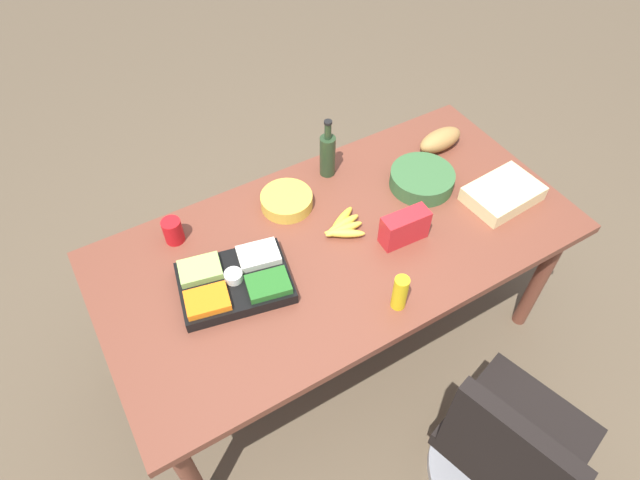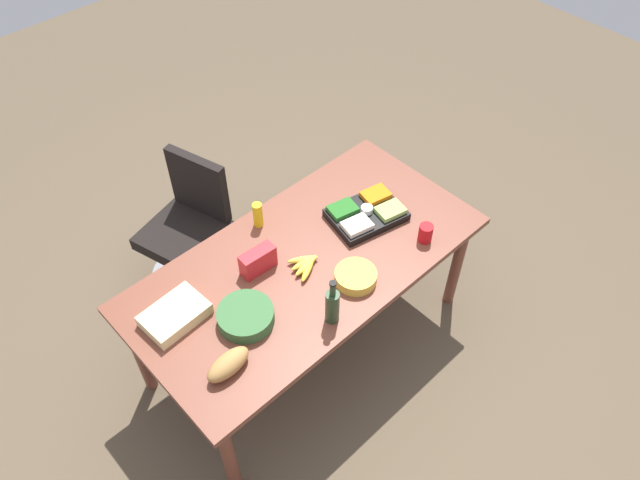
{
  "view_description": "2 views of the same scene",
  "coord_description": "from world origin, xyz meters",
  "px_view_note": "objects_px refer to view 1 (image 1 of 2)",
  "views": [
    {
      "loc": [
        -0.81,
        -1.21,
        2.51
      ],
      "look_at": [
        -0.11,
        -0.03,
        0.88
      ],
      "focal_mm": 30.21,
      "sensor_mm": 36.0,
      "label": 1
    },
    {
      "loc": [
        1.44,
        1.64,
        3.38
      ],
      "look_at": [
        -0.13,
        -0.02,
        0.85
      ],
      "focal_mm": 34.45,
      "sensor_mm": 36.0,
      "label": 2
    }
  ],
  "objects_px": {
    "chip_bag_red": "(405,227)",
    "chip_bowl": "(287,201)",
    "sheet_cake": "(503,194)",
    "veggie_tray": "(235,281)",
    "salad_bowl": "(422,179)",
    "office_chair": "(505,453)",
    "wine_bottle": "(328,154)",
    "red_solo_cup": "(173,231)",
    "conference_table": "(339,252)",
    "banana_bunch": "(343,227)",
    "bread_loaf": "(440,140)",
    "mustard_bottle": "(400,293)"
  },
  "relations": [
    {
      "from": "chip_bag_red",
      "to": "chip_bowl",
      "type": "xyz_separation_m",
      "value": [
        -0.33,
        0.41,
        -0.04
      ]
    },
    {
      "from": "sheet_cake",
      "to": "chip_bowl",
      "type": "bearing_deg",
      "value": 151.88
    },
    {
      "from": "chip_bag_red",
      "to": "veggie_tray",
      "type": "bearing_deg",
      "value": 169.69
    },
    {
      "from": "salad_bowl",
      "to": "chip_bag_red",
      "type": "distance_m",
      "value": 0.34
    },
    {
      "from": "office_chair",
      "to": "salad_bowl",
      "type": "height_order",
      "value": "office_chair"
    },
    {
      "from": "wine_bottle",
      "to": "sheet_cake",
      "type": "bearing_deg",
      "value": -43.22
    },
    {
      "from": "office_chair",
      "to": "red_solo_cup",
      "type": "relative_size",
      "value": 8.42
    },
    {
      "from": "conference_table",
      "to": "red_solo_cup",
      "type": "height_order",
      "value": "red_solo_cup"
    },
    {
      "from": "conference_table",
      "to": "wine_bottle",
      "type": "relative_size",
      "value": 6.78
    },
    {
      "from": "banana_bunch",
      "to": "red_solo_cup",
      "type": "height_order",
      "value": "red_solo_cup"
    },
    {
      "from": "veggie_tray",
      "to": "red_solo_cup",
      "type": "distance_m",
      "value": 0.37
    },
    {
      "from": "banana_bunch",
      "to": "office_chair",
      "type": "bearing_deg",
      "value": -81.62
    },
    {
      "from": "veggie_tray",
      "to": "chip_bag_red",
      "type": "bearing_deg",
      "value": -10.31
    },
    {
      "from": "veggie_tray",
      "to": "chip_bowl",
      "type": "height_order",
      "value": "veggie_tray"
    },
    {
      "from": "banana_bunch",
      "to": "red_solo_cup",
      "type": "distance_m",
      "value": 0.7
    },
    {
      "from": "bread_loaf",
      "to": "banana_bunch",
      "type": "bearing_deg",
      "value": -162.3
    },
    {
      "from": "banana_bunch",
      "to": "sheet_cake",
      "type": "relative_size",
      "value": 0.61
    },
    {
      "from": "conference_table",
      "to": "salad_bowl",
      "type": "bearing_deg",
      "value": 10.17
    },
    {
      "from": "mustard_bottle",
      "to": "office_chair",
      "type": "bearing_deg",
      "value": -73.51
    },
    {
      "from": "veggie_tray",
      "to": "conference_table",
      "type": "bearing_deg",
      "value": 0.19
    },
    {
      "from": "conference_table",
      "to": "salad_bowl",
      "type": "xyz_separation_m",
      "value": [
        0.49,
        0.09,
        0.12
      ]
    },
    {
      "from": "red_solo_cup",
      "to": "chip_bag_red",
      "type": "distance_m",
      "value": 0.95
    },
    {
      "from": "bread_loaf",
      "to": "sheet_cake",
      "type": "bearing_deg",
      "value": -87.6
    },
    {
      "from": "conference_table",
      "to": "office_chair",
      "type": "xyz_separation_m",
      "value": [
        0.18,
        -0.95,
        -0.35
      ]
    },
    {
      "from": "office_chair",
      "to": "red_solo_cup",
      "type": "bearing_deg",
      "value": 120.82
    },
    {
      "from": "salad_bowl",
      "to": "chip_bowl",
      "type": "xyz_separation_m",
      "value": [
        -0.59,
        0.2,
        -0.01
      ]
    },
    {
      "from": "chip_bag_red",
      "to": "office_chair",
      "type": "bearing_deg",
      "value": -93.14
    },
    {
      "from": "red_solo_cup",
      "to": "sheet_cake",
      "type": "xyz_separation_m",
      "value": [
        1.34,
        -0.51,
        -0.02
      ]
    },
    {
      "from": "office_chair",
      "to": "chip_bag_red",
      "type": "xyz_separation_m",
      "value": [
        0.05,
        0.82,
        0.51
      ]
    },
    {
      "from": "chip_bag_red",
      "to": "mustard_bottle",
      "type": "height_order",
      "value": "mustard_bottle"
    },
    {
      "from": "wine_bottle",
      "to": "banana_bunch",
      "type": "height_order",
      "value": "wine_bottle"
    },
    {
      "from": "conference_table",
      "to": "salad_bowl",
      "type": "height_order",
      "value": "salad_bowl"
    },
    {
      "from": "chip_bag_red",
      "to": "chip_bowl",
      "type": "distance_m",
      "value": 0.53
    },
    {
      "from": "banana_bunch",
      "to": "mustard_bottle",
      "type": "relative_size",
      "value": 1.21
    },
    {
      "from": "banana_bunch",
      "to": "salad_bowl",
      "type": "distance_m",
      "value": 0.46
    },
    {
      "from": "office_chair",
      "to": "sheet_cake",
      "type": "distance_m",
      "value": 1.08
    },
    {
      "from": "banana_bunch",
      "to": "sheet_cake",
      "type": "height_order",
      "value": "sheet_cake"
    },
    {
      "from": "salad_bowl",
      "to": "conference_table",
      "type": "bearing_deg",
      "value": -169.83
    },
    {
      "from": "wine_bottle",
      "to": "banana_bunch",
      "type": "bearing_deg",
      "value": -110.42
    },
    {
      "from": "sheet_cake",
      "to": "mustard_bottle",
      "type": "bearing_deg",
      "value": -162.95
    },
    {
      "from": "red_solo_cup",
      "to": "chip_bag_red",
      "type": "relative_size",
      "value": 0.55
    },
    {
      "from": "mustard_bottle",
      "to": "sheet_cake",
      "type": "bearing_deg",
      "value": 17.05
    },
    {
      "from": "office_chair",
      "to": "wine_bottle",
      "type": "bearing_deg",
      "value": 90.77
    },
    {
      "from": "conference_table",
      "to": "chip_bowl",
      "type": "relative_size",
      "value": 8.82
    },
    {
      "from": "veggie_tray",
      "to": "mustard_bottle",
      "type": "distance_m",
      "value": 0.63
    },
    {
      "from": "bread_loaf",
      "to": "conference_table",
      "type": "bearing_deg",
      "value": -160.75
    },
    {
      "from": "sheet_cake",
      "to": "salad_bowl",
      "type": "distance_m",
      "value": 0.36
    },
    {
      "from": "bread_loaf",
      "to": "wine_bottle",
      "type": "bearing_deg",
      "value": 167.55
    },
    {
      "from": "bread_loaf",
      "to": "mustard_bottle",
      "type": "bearing_deg",
      "value": -137.85
    },
    {
      "from": "bread_loaf",
      "to": "veggie_tray",
      "type": "bearing_deg",
      "value": -168.02
    }
  ]
}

